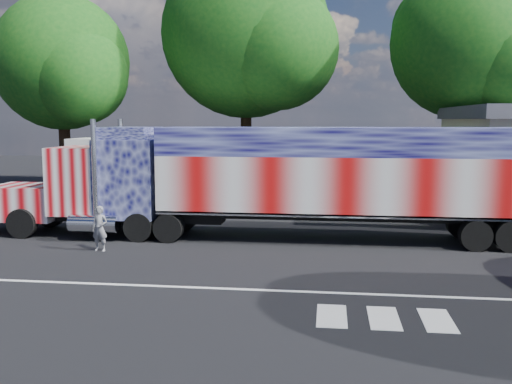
# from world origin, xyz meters

# --- Properties ---
(ground) EXTENTS (100.00, 100.00, 0.00)m
(ground) POSITION_xyz_m (0.00, 0.00, 0.00)
(ground) COLOR black
(lane_markings) EXTENTS (30.00, 2.67, 0.01)m
(lane_markings) POSITION_xyz_m (1.71, -3.77, 0.01)
(lane_markings) COLOR silver
(lane_markings) RESTS_ON ground
(semi_truck) EXTENTS (21.56, 3.41, 4.60)m
(semi_truck) POSITION_xyz_m (0.65, 3.75, 2.37)
(semi_truck) COLOR black
(semi_truck) RESTS_ON ground
(coach_bus) EXTENTS (12.22, 2.84, 3.56)m
(coach_bus) POSITION_xyz_m (-4.98, 11.81, 1.84)
(coach_bus) COLOR white
(coach_bus) RESTS_ON ground
(woman) EXTENTS (0.63, 0.46, 1.59)m
(woman) POSITION_xyz_m (-5.23, 0.88, 0.80)
(woman) COLOR slate
(woman) RESTS_ON ground
(tree_n_mid) EXTENTS (11.22, 10.68, 15.32)m
(tree_n_mid) POSITION_xyz_m (-2.52, 18.89, 9.92)
(tree_n_mid) COLOR black
(tree_n_mid) RESTS_ON ground
(tree_nw_a) EXTENTS (8.75, 8.33, 12.25)m
(tree_nw_a) POSITION_xyz_m (-13.77, 16.35, 8.03)
(tree_nw_a) COLOR black
(tree_nw_a) RESTS_ON ground
(tree_ne_a) EXTENTS (9.05, 8.62, 13.22)m
(tree_ne_a) POSITION_xyz_m (10.53, 17.01, 8.85)
(tree_ne_a) COLOR black
(tree_ne_a) RESTS_ON ground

